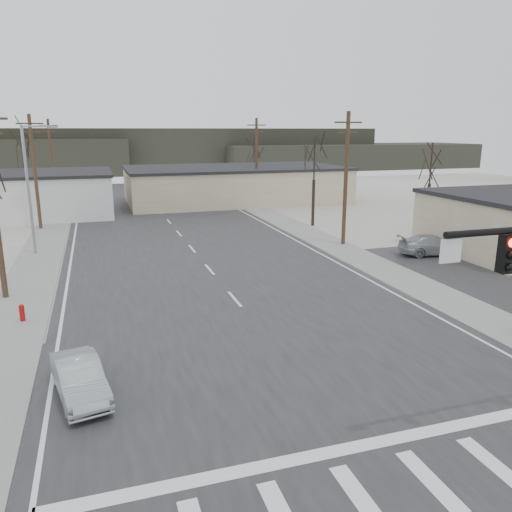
{
  "coord_description": "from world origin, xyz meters",
  "views": [
    {
      "loc": [
        -6.52,
        -15.97,
        8.65
      ],
      "look_at": [
        0.79,
        6.81,
        2.6
      ],
      "focal_mm": 35.0,
      "sensor_mm": 36.0,
      "label": 1
    }
  ],
  "objects_px": {
    "car_far_b": "(150,190)",
    "car_far_a": "(184,192)",
    "car_parked_silver": "(433,245)",
    "fire_hydrant": "(22,313)",
    "car_parked_dark_a": "(472,243)",
    "sedan_crossing": "(80,378)"
  },
  "relations": [
    {
      "from": "fire_hydrant",
      "to": "car_far_a",
      "type": "height_order",
      "value": "car_far_a"
    },
    {
      "from": "car_parked_dark_a",
      "to": "car_far_a",
      "type": "bearing_deg",
      "value": 13.29
    },
    {
      "from": "car_far_b",
      "to": "car_parked_silver",
      "type": "distance_m",
      "value": 43.26
    },
    {
      "from": "fire_hydrant",
      "to": "car_parked_dark_a",
      "type": "relative_size",
      "value": 0.2
    },
    {
      "from": "car_far_b",
      "to": "car_parked_dark_a",
      "type": "relative_size",
      "value": 0.93
    },
    {
      "from": "car_far_a",
      "to": "car_far_b",
      "type": "distance_m",
      "value": 5.79
    },
    {
      "from": "car_far_b",
      "to": "car_far_a",
      "type": "bearing_deg",
      "value": -33.17
    },
    {
      "from": "fire_hydrant",
      "to": "car_parked_silver",
      "type": "relative_size",
      "value": 0.18
    },
    {
      "from": "fire_hydrant",
      "to": "car_parked_silver",
      "type": "distance_m",
      "value": 26.64
    },
    {
      "from": "car_parked_dark_a",
      "to": "car_parked_silver",
      "type": "bearing_deg",
      "value": 71.73
    },
    {
      "from": "car_parked_silver",
      "to": "sedan_crossing",
      "type": "bearing_deg",
      "value": 128.85
    },
    {
      "from": "car_far_b",
      "to": "car_parked_silver",
      "type": "relative_size",
      "value": 0.84
    },
    {
      "from": "fire_hydrant",
      "to": "car_far_a",
      "type": "relative_size",
      "value": 0.19
    },
    {
      "from": "sedan_crossing",
      "to": "car_far_a",
      "type": "height_order",
      "value": "car_far_a"
    },
    {
      "from": "car_far_a",
      "to": "car_parked_dark_a",
      "type": "height_order",
      "value": "car_parked_dark_a"
    },
    {
      "from": "car_parked_dark_a",
      "to": "fire_hydrant",
      "type": "bearing_deg",
      "value": 90.57
    },
    {
      "from": "car_parked_silver",
      "to": "car_far_b",
      "type": "bearing_deg",
      "value": 30.91
    },
    {
      "from": "fire_hydrant",
      "to": "sedan_crossing",
      "type": "relative_size",
      "value": 0.22
    },
    {
      "from": "sedan_crossing",
      "to": "car_far_b",
      "type": "xyz_separation_m",
      "value": [
        8.03,
        53.34,
        0.05
      ]
    },
    {
      "from": "car_far_b",
      "to": "car_parked_silver",
      "type": "bearing_deg",
      "value": -54.78
    },
    {
      "from": "car_far_a",
      "to": "car_parked_silver",
      "type": "xyz_separation_m",
      "value": [
        11.52,
        -36.15,
        0.02
      ]
    },
    {
      "from": "sedan_crossing",
      "to": "car_far_a",
      "type": "bearing_deg",
      "value": 64.78
    }
  ]
}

